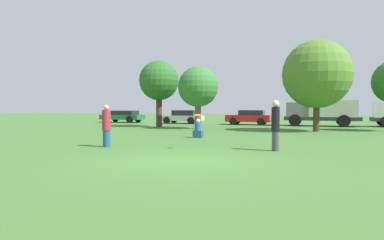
{
  "coord_description": "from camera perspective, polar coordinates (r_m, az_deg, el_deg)",
  "views": [
    {
      "loc": [
        3.64,
        -9.93,
        1.67
      ],
      "look_at": [
        -0.85,
        3.58,
        1.1
      ],
      "focal_mm": 32.81,
      "sensor_mm": 36.0,
      "label": 1
    }
  ],
  "objects": [
    {
      "name": "bystander_sitting",
      "position": [
        18.53,
        0.98,
        -1.65
      ],
      "size": [
        0.48,
        0.4,
        1.0
      ],
      "color": "navy",
      "rests_on": "ground"
    },
    {
      "name": "tree_0",
      "position": [
        28.24,
        -5.4,
        6.32
      ],
      "size": [
        3.16,
        3.16,
        5.29
      ],
      "color": "#473323",
      "rests_on": "ground"
    },
    {
      "name": "parked_car_green",
      "position": [
        36.54,
        -11.14,
        0.65
      ],
      "size": [
        4.36,
        2.03,
        1.21
      ],
      "rotation": [
        0.0,
        0.0,
        3.13
      ],
      "color": "#196633",
      "rests_on": "ground"
    },
    {
      "name": "parked_car_silver",
      "position": [
        33.62,
        -1.47,
        0.57
      ],
      "size": [
        3.95,
        2.06,
        1.27
      ],
      "rotation": [
        0.0,
        0.0,
        3.13
      ],
      "color": "#B2B2B7",
      "rests_on": "ground"
    },
    {
      "name": "tree_1",
      "position": [
        25.68,
        0.98,
        5.35
      ],
      "size": [
        2.95,
        2.95,
        4.55
      ],
      "color": "brown",
      "rests_on": "ground"
    },
    {
      "name": "delivery_truck_grey",
      "position": [
        31.03,
        20.34,
        1.32
      ],
      "size": [
        5.98,
        2.24,
        2.13
      ],
      "rotation": [
        0.0,
        0.0,
        3.13
      ],
      "color": "#2D2D33",
      "rests_on": "ground"
    },
    {
      "name": "frisbee",
      "position": [
        13.4,
        0.78,
        0.79
      ],
      "size": [
        0.25,
        0.24,
        0.08
      ],
      "color": "orange"
    },
    {
      "name": "ground_plane",
      "position": [
        10.7,
        -1.72,
        -6.71
      ],
      "size": [
        120.0,
        120.0,
        0.0
      ],
      "primitive_type": "plane",
      "color": "#3D6B2D"
    },
    {
      "name": "tree_2",
      "position": [
        24.43,
        19.65,
        7.02
      ],
      "size": [
        4.46,
        4.46,
        5.99
      ],
      "color": "#473323",
      "rests_on": "ground"
    },
    {
      "name": "parked_car_red",
      "position": [
        31.69,
        9.29,
        0.48
      ],
      "size": [
        3.92,
        1.97,
        1.3
      ],
      "rotation": [
        0.0,
        0.0,
        3.13
      ],
      "color": "red",
      "rests_on": "ground"
    },
    {
      "name": "person_catcher",
      "position": [
        13.36,
        13.42,
        -0.72
      ],
      "size": [
        0.3,
        0.3,
        1.89
      ],
      "rotation": [
        0.0,
        0.0,
        -3.02
      ],
      "color": "#3F3F47",
      "rests_on": "ground"
    },
    {
      "name": "person_thrower",
      "position": [
        14.73,
        -13.73,
        -0.93
      ],
      "size": [
        0.35,
        0.35,
        1.72
      ],
      "rotation": [
        0.0,
        0.0,
        0.13
      ],
      "color": "navy",
      "rests_on": "ground"
    }
  ]
}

